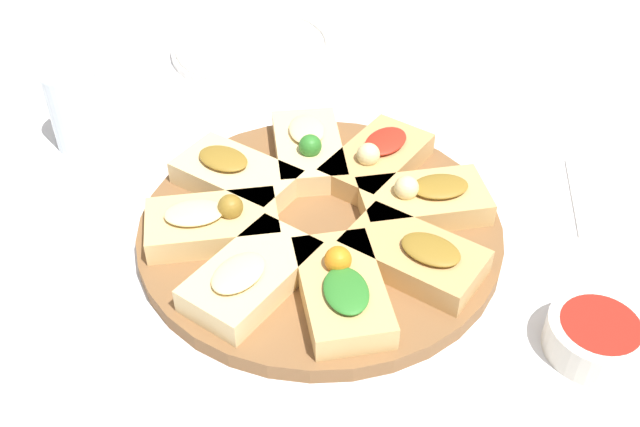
% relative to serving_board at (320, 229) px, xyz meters
% --- Properties ---
extents(ground_plane, '(3.00, 3.00, 0.00)m').
position_rel_serving_board_xyz_m(ground_plane, '(0.00, 0.00, -0.01)').
color(ground_plane, white).
extents(serving_board, '(0.37, 0.37, 0.02)m').
position_rel_serving_board_xyz_m(serving_board, '(0.00, 0.00, 0.00)').
color(serving_board, brown).
rests_on(serving_board, ground_plane).
extents(focaccia_slice_0, '(0.15, 0.13, 0.05)m').
position_rel_serving_board_xyz_m(focaccia_slice_0, '(0.09, 0.06, 0.02)').
color(focaccia_slice_0, '#E5C689').
rests_on(focaccia_slice_0, serving_board).
extents(focaccia_slice_1, '(0.09, 0.14, 0.03)m').
position_rel_serving_board_xyz_m(focaccia_slice_1, '(0.02, 0.11, 0.02)').
color(focaccia_slice_1, '#E5C689').
rests_on(focaccia_slice_1, serving_board).
extents(focaccia_slice_2, '(0.13, 0.15, 0.05)m').
position_rel_serving_board_xyz_m(focaccia_slice_2, '(-0.06, 0.09, 0.02)').
color(focaccia_slice_2, '#DBB775').
rests_on(focaccia_slice_2, serving_board).
extents(focaccia_slice_3, '(0.14, 0.09, 0.03)m').
position_rel_serving_board_xyz_m(focaccia_slice_3, '(-0.11, 0.02, 0.02)').
color(focaccia_slice_3, '#E5C689').
rests_on(focaccia_slice_3, serving_board).
extents(focaccia_slice_4, '(0.15, 0.13, 0.05)m').
position_rel_serving_board_xyz_m(focaccia_slice_4, '(-0.09, -0.06, 0.02)').
color(focaccia_slice_4, tan).
rests_on(focaccia_slice_4, serving_board).
extents(focaccia_slice_5, '(0.09, 0.14, 0.03)m').
position_rel_serving_board_xyz_m(focaccia_slice_5, '(-0.02, -0.11, 0.02)').
color(focaccia_slice_5, tan).
rests_on(focaccia_slice_5, serving_board).
extents(focaccia_slice_6, '(0.13, 0.15, 0.05)m').
position_rel_serving_board_xyz_m(focaccia_slice_6, '(0.06, -0.09, 0.02)').
color(focaccia_slice_6, tan).
rests_on(focaccia_slice_6, serving_board).
extents(focaccia_slice_7, '(0.14, 0.09, 0.05)m').
position_rel_serving_board_xyz_m(focaccia_slice_7, '(0.11, -0.02, 0.02)').
color(focaccia_slice_7, tan).
rests_on(focaccia_slice_7, serving_board).
extents(plate_right, '(0.23, 0.23, 0.02)m').
position_rel_serving_board_xyz_m(plate_right, '(0.31, 0.25, -0.00)').
color(plate_right, white).
rests_on(plate_right, ground_plane).
extents(water_glass, '(0.06, 0.06, 0.10)m').
position_rel_serving_board_xyz_m(water_glass, '(0.03, 0.33, 0.04)').
color(water_glass, silver).
rests_on(water_glass, ground_plane).
extents(napkin_stack, '(0.16, 0.15, 0.01)m').
position_rel_serving_board_xyz_m(napkin_stack, '(0.19, -0.28, -0.01)').
color(napkin_stack, white).
rests_on(napkin_stack, ground_plane).
extents(dipping_bowl, '(0.09, 0.09, 0.03)m').
position_rel_serving_board_xyz_m(dipping_bowl, '(-0.03, -0.28, 0.01)').
color(dipping_bowl, silver).
rests_on(dipping_bowl, ground_plane).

